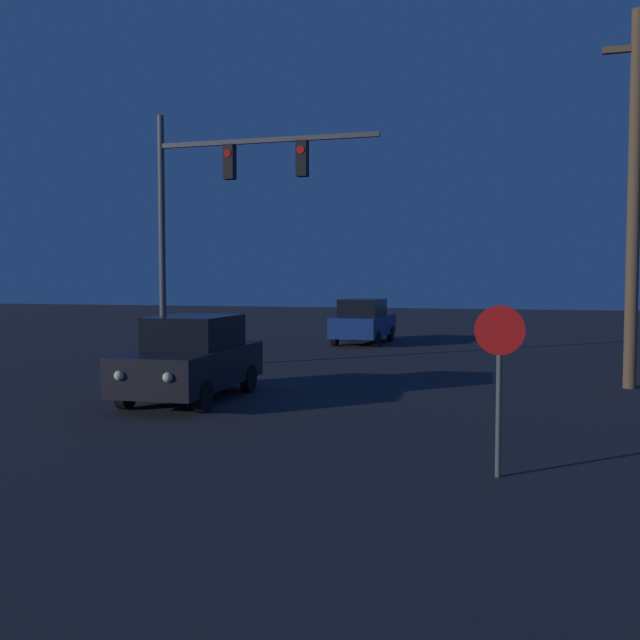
% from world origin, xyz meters
% --- Properties ---
extents(car_near, '(1.86, 4.18, 1.70)m').
position_xyz_m(car_near, '(-2.10, 13.43, 0.85)').
color(car_near, black).
rests_on(car_near, ground_plane).
extents(car_far, '(1.83, 4.17, 1.70)m').
position_xyz_m(car_far, '(-1.46, 26.77, 0.85)').
color(car_far, navy).
rests_on(car_far, ground_plane).
extents(traffic_signal_mast, '(6.07, 0.30, 6.85)m').
position_xyz_m(traffic_signal_mast, '(-3.56, 17.76, 4.58)').
color(traffic_signal_mast, '#4C4C51').
rests_on(traffic_signal_mast, ground_plane).
extents(stop_sign, '(0.61, 0.07, 2.14)m').
position_xyz_m(stop_sign, '(4.09, 9.26, 1.46)').
color(stop_sign, '#4C4C51').
rests_on(stop_sign, ground_plane).
extents(utility_pole, '(1.46, 0.28, 8.35)m').
position_xyz_m(utility_pole, '(6.70, 17.49, 4.31)').
color(utility_pole, brown).
rests_on(utility_pole, ground_plane).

